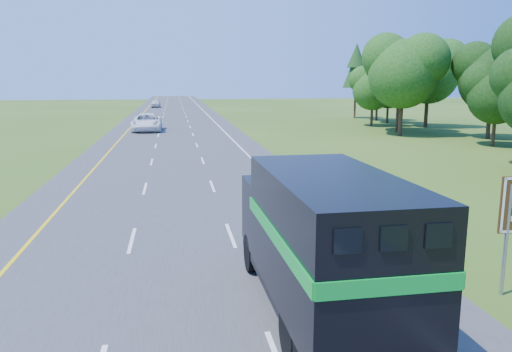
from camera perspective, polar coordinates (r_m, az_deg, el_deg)
The scene contains 7 objects.
road at distance 57.36m, azimuth -9.18°, elevation 4.97°, with size 15.00×260.00×0.04m, color #38383A.
lane_markings at distance 57.36m, azimuth -9.18°, elevation 4.99°, with size 11.15×260.00×0.01m.
tree_wall_right at distance 45.37m, azimuth 26.30°, elevation 10.03°, with size 16.00×100.00×12.00m, color #103B11, non-canonical shape.
horse_truck at distance 12.13m, azimuth 7.52°, elevation -7.38°, with size 2.80×8.49×3.74m.
white_suv at distance 59.25m, azimuth -12.36°, elevation 6.02°, with size 3.27×7.10×1.97m, color white.
far_car at distance 110.11m, azimuth -11.39°, elevation 8.11°, with size 1.90×4.72×1.61m, color silver.
delineator at distance 25.24m, azimuth 14.45°, elevation -1.26°, with size 0.10×0.06×1.22m.
Camera 1 is at (-0.18, -7.06, 5.83)m, focal length 35.00 mm.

